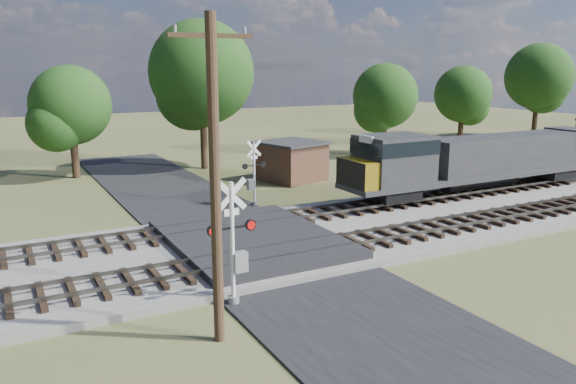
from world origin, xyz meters
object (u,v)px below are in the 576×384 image
crossing_signal_far (253,179)px  equipment_shed (292,161)px  utility_pole (215,176)px  crossing_signal_near (235,253)px

crossing_signal_far → equipment_shed: (5.69, 5.69, -0.20)m
utility_pole → equipment_shed: size_ratio=1.87×
utility_pole → crossing_signal_far: bearing=67.8°
crossing_signal_near → equipment_shed: bearing=53.0°
crossing_signal_near → equipment_shed: (12.09, 18.16, -0.43)m
crossing_signal_near → crossing_signal_far: size_ratio=1.14×
crossing_signal_near → equipment_shed: crossing_signal_near is taller
utility_pole → equipment_shed: bearing=62.3°
crossing_signal_far → utility_pole: size_ratio=0.41×
crossing_signal_far → equipment_shed: size_ratio=0.77×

